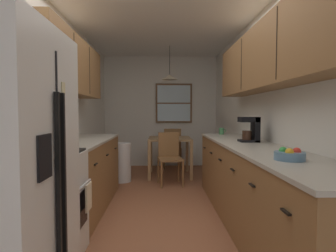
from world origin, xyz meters
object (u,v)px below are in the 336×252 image
(storage_canister, at_px, (60,138))
(mug_by_coffeemaker, at_px, (221,131))
(dining_table, at_px, (169,144))
(fruit_bowl, at_px, (289,155))
(microwave_over_range, at_px, (23,67))
(trash_bin, at_px, (122,162))
(coffee_maker, at_px, (251,129))
(stove_range, at_px, (40,206))
(table_serving_bowl, at_px, (167,137))
(dining_chair_near, at_px, (169,156))
(dining_chair_far, at_px, (172,146))

(storage_canister, distance_m, mug_by_coffeemaker, 2.54)
(mug_by_coffeemaker, bearing_deg, dining_table, 127.55)
(fruit_bowl, bearing_deg, microwave_over_range, 171.75)
(microwave_over_range, relative_size, trash_bin, 0.88)
(coffee_maker, bearing_deg, fruit_bowl, -96.10)
(stove_range, xyz_separation_m, table_serving_bowl, (1.13, 3.06, 0.31))
(stove_range, relative_size, trash_bin, 1.57)
(coffee_maker, height_order, table_serving_bowl, coffee_maker)
(dining_chair_near, xyz_separation_m, coffee_maker, (0.92, -1.52, 0.55))
(dining_chair_near, height_order, storage_canister, storage_canister)
(mug_by_coffeemaker, relative_size, table_serving_bowl, 0.72)
(dining_chair_far, distance_m, coffee_maker, 2.97)
(storage_canister, relative_size, table_serving_bowl, 1.22)
(dining_chair_far, bearing_deg, dining_table, -96.95)
(trash_bin, bearing_deg, dining_chair_far, 48.51)
(dining_chair_far, distance_m, trash_bin, 1.45)
(stove_range, height_order, dining_table, stove_range)
(dining_chair_far, relative_size, fruit_bowl, 4.16)
(mug_by_coffeemaker, bearing_deg, dining_chair_near, 154.31)
(storage_canister, height_order, table_serving_bowl, storage_canister)
(microwave_over_range, height_order, dining_chair_near, microwave_over_range)
(dining_chair_far, xyz_separation_m, table_serving_bowl, (-0.12, -0.71, 0.28))
(stove_range, height_order, storage_canister, stove_range)
(dining_table, bearing_deg, table_serving_bowl, -123.62)
(stove_range, relative_size, dining_table, 1.26)
(dining_table, xyz_separation_m, dining_chair_far, (0.08, 0.64, -0.13))
(mug_by_coffeemaker, bearing_deg, microwave_over_range, -134.96)
(stove_range, bearing_deg, storage_canister, 90.64)
(dining_chair_near, xyz_separation_m, storage_canister, (-1.16, -1.99, 0.50))
(microwave_over_range, bearing_deg, mug_by_coffeemaker, 45.04)
(dining_chair_far, distance_m, mug_by_coffeemaker, 1.88)
(dining_table, relative_size, dining_chair_far, 0.97)
(fruit_bowl, height_order, table_serving_bowl, fruit_bowl)
(storage_canister, bearing_deg, dining_chair_near, 59.73)
(stove_range, height_order, coffee_maker, coffee_maker)
(dining_chair_near, relative_size, trash_bin, 1.29)
(coffee_maker, bearing_deg, microwave_over_range, -156.23)
(stove_range, distance_m, table_serving_bowl, 3.27)
(trash_bin, height_order, coffee_maker, coffee_maker)
(microwave_over_range, relative_size, storage_canister, 3.13)
(dining_chair_far, relative_size, storage_canister, 4.59)
(fruit_bowl, xyz_separation_m, table_serving_bowl, (-0.81, 3.35, -0.16))
(trash_bin, height_order, table_serving_bowl, table_serving_bowl)
(fruit_bowl, bearing_deg, coffee_maker, 83.90)
(microwave_over_range, relative_size, coffee_maker, 2.08)
(dining_chair_near, bearing_deg, coffee_maker, -58.88)
(mug_by_coffeemaker, height_order, fruit_bowl, mug_by_coffeemaker)
(stove_range, xyz_separation_m, coffee_maker, (2.07, 0.96, 0.58))
(dining_chair_near, height_order, coffee_maker, coffee_maker)
(microwave_over_range, height_order, trash_bin, microwave_over_range)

